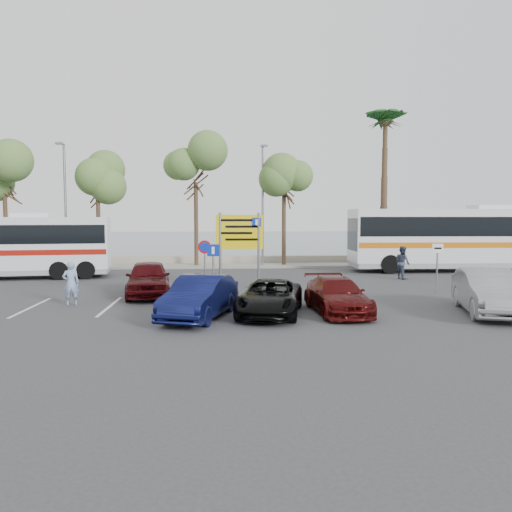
{
  "coord_description": "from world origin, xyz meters",
  "views": [
    {
      "loc": [
        0.06,
        -20.08,
        3.34
      ],
      "look_at": [
        1.76,
        3.0,
        1.58
      ],
      "focal_mm": 35.0,
      "sensor_mm": 36.0,
      "label": 1
    }
  ],
  "objects": [
    {
      "name": "sign_taxi",
      "position": [
        9.8,
        1.49,
        1.42
      ],
      "size": [
        0.5,
        0.07,
        2.2
      ],
      "color": "slate",
      "rests_on": "ground"
    },
    {
      "name": "suv_black",
      "position": [
        1.8,
        -3.11,
        0.61
      ],
      "size": [
        2.91,
        4.7,
        1.21
      ],
      "primitive_type": "imported",
      "rotation": [
        0.0,
        0.0,
        -0.22
      ],
      "color": "black",
      "rests_on": "ground"
    },
    {
      "name": "street_lamp_right",
      "position": [
        3.0,
        13.52,
        4.6
      ],
      "size": [
        0.45,
        1.15,
        8.01
      ],
      "color": "slate",
      "rests_on": "kerb_strip"
    },
    {
      "name": "tree_far_left",
      "position": [
        -14.0,
        14.0,
        6.33
      ],
      "size": [
        3.2,
        3.2,
        7.6
      ],
      "color": "#382619",
      "rests_on": "kerb_strip"
    },
    {
      "name": "tree_right",
      "position": [
        4.5,
        14.0,
        6.17
      ],
      "size": [
        3.2,
        3.2,
        7.4
      ],
      "color": "#382619",
      "rests_on": "kerb_strip"
    },
    {
      "name": "kerb_strip",
      "position": [
        0.0,
        14.0,
        0.07
      ],
      "size": [
        44.0,
        2.4,
        0.15
      ],
      "primitive_type": "cube",
      "color": "gray",
      "rests_on": "ground"
    },
    {
      "name": "car_silver_b",
      "position": [
        9.41,
        -3.5,
        0.78
      ],
      "size": [
        2.85,
        5.0,
        1.56
      ],
      "primitive_type": "imported",
      "rotation": [
        0.0,
        0.0,
        -0.27
      ],
      "color": "#939297",
      "rests_on": "ground"
    },
    {
      "name": "pedestrian_near",
      "position": [
        -5.63,
        -0.64,
        0.85
      ],
      "size": [
        0.7,
        0.56,
        1.7
      ],
      "primitive_type": "imported",
      "rotation": [
        0.0,
        0.0,
        3.41
      ],
      "color": "#7F94B9",
      "rests_on": "ground"
    },
    {
      "name": "lane_markings",
      "position": [
        -1.14,
        -1.0,
        0.0
      ],
      "size": [
        12.02,
        4.2,
        0.01
      ],
      "primitive_type": null,
      "color": "silver",
      "rests_on": "ground"
    },
    {
      "name": "direction_sign",
      "position": [
        1.0,
        3.2,
        2.43
      ],
      "size": [
        2.2,
        0.12,
        3.6
      ],
      "color": "slate",
      "rests_on": "ground"
    },
    {
      "name": "street_lamp_left",
      "position": [
        -10.0,
        13.52,
        4.6
      ],
      "size": [
        0.45,
        1.15,
        8.01
      ],
      "color": "slate",
      "rests_on": "kerb_strip"
    },
    {
      "name": "palm_tree",
      "position": [
        11.5,
        14.0,
        9.87
      ],
      "size": [
        4.8,
        4.8,
        11.2
      ],
      "color": "#382619",
      "rests_on": "kerb_strip"
    },
    {
      "name": "car_blue",
      "position": [
        -0.6,
        -3.5,
        0.71
      ],
      "size": [
        2.73,
        4.56,
        1.42
      ],
      "primitive_type": "imported",
      "rotation": [
        0.0,
        0.0,
        -0.3
      ],
      "color": "#0F1549",
      "rests_on": "ground"
    },
    {
      "name": "sign_parking",
      "position": [
        -0.2,
        0.79,
        1.47
      ],
      "size": [
        0.5,
        0.07,
        2.25
      ],
      "color": "slate",
      "rests_on": "ground"
    },
    {
      "name": "coach_bus_right",
      "position": [
        15.0,
        10.22,
        1.93
      ],
      "size": [
        13.42,
        3.26,
        4.16
      ],
      "color": "silver",
      "rests_on": "ground"
    },
    {
      "name": "car_maroon",
      "position": [
        4.2,
        -2.9,
        0.62
      ],
      "size": [
        1.91,
        4.33,
        1.24
      ],
      "primitive_type": "imported",
      "rotation": [
        0.0,
        0.0,
        0.04
      ],
      "color": "#4B0D0C",
      "rests_on": "ground"
    },
    {
      "name": "seawall",
      "position": [
        0.0,
        16.0,
        0.3
      ],
      "size": [
        48.0,
        0.8,
        0.6
      ],
      "primitive_type": "cube",
      "color": "#9F937F",
      "rests_on": "ground"
    },
    {
      "name": "ground",
      "position": [
        0.0,
        0.0,
        0.0
      ],
      "size": [
        120.0,
        120.0,
        0.0
      ],
      "primitive_type": "plane",
      "color": "#333336",
      "rests_on": "ground"
    },
    {
      "name": "sign_no_stop",
      "position": [
        -0.6,
        2.38,
        1.58
      ],
      "size": [
        0.6,
        0.08,
        2.35
      ],
      "color": "slate",
      "rests_on": "ground"
    },
    {
      "name": "tree_mid",
      "position": [
        -1.5,
        14.0,
        6.65
      ],
      "size": [
        3.2,
        3.2,
        8.0
      ],
      "color": "#382619",
      "rests_on": "kerb_strip"
    },
    {
      "name": "pedestrian_far",
      "position": [
        10.1,
        6.5,
        0.91
      ],
      "size": [
        0.87,
        1.02,
        1.82
      ],
      "primitive_type": "imported",
      "rotation": [
        0.0,
        0.0,
        1.8
      ],
      "color": "#363F52",
      "rests_on": "ground"
    },
    {
      "name": "car_red",
      "position": [
        -3.0,
        1.5,
        0.76
      ],
      "size": [
        2.3,
        4.65,
        1.52
      ],
      "primitive_type": "imported",
      "rotation": [
        0.0,
        0.0,
        0.12
      ],
      "color": "#3F090C",
      "rests_on": "ground"
    },
    {
      "name": "sea",
      "position": [
        0.0,
        60.0,
        0.01
      ],
      "size": [
        140.0,
        140.0,
        0.0
      ],
      "primitive_type": "plane",
      "color": "#3B525F",
      "rests_on": "ground"
    },
    {
      "name": "tree_left",
      "position": [
        -8.0,
        14.0,
        6.0
      ],
      "size": [
        3.2,
        3.2,
        7.2
      ],
      "color": "#382619",
      "rests_on": "kerb_strip"
    }
  ]
}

